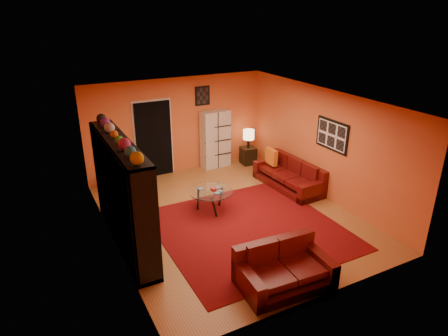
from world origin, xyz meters
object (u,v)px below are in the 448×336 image
sofa (291,176)px  side_table (248,156)px  entertainment_unit (123,194)px  storage_cabinet (215,139)px  loveseat (282,268)px  tv (126,197)px  coffee_table (211,193)px  table_lamp (249,135)px  bowl_chair (121,177)px

sofa → side_table: bearing=91.8°
entertainment_unit → storage_cabinet: size_ratio=1.84×
loveseat → side_table: (2.27, 4.95, -0.03)m
tv → side_table: bearing=-58.8°
entertainment_unit → coffee_table: size_ratio=3.04×
coffee_table → storage_cabinet: storage_cabinet is taller
sofa → side_table: (-0.15, 1.88, -0.04)m
coffee_table → table_lamp: size_ratio=1.85×
bowl_chair → tv: bearing=-100.8°
side_table → bowl_chair: bearing=-179.4°
bowl_chair → table_lamp: size_ratio=1.40×
tv → storage_cabinet: (3.27, 2.81, -0.16)m
tv → loveseat: size_ratio=0.58×
coffee_table → storage_cabinet: bearing=61.6°
entertainment_unit → tv: entertainment_unit is taller
storage_cabinet → table_lamp: size_ratio=3.07×
sofa → storage_cabinet: bearing=114.1°
tv → table_lamp: tv is taller
storage_cabinet → side_table: (0.94, -0.26, -0.57)m
entertainment_unit → sofa: entertainment_unit is taller
bowl_chair → side_table: 3.73m
table_lamp → entertainment_unit: bearing=-149.2°
entertainment_unit → storage_cabinet: (3.32, 2.80, -0.23)m
loveseat → tv: bearing=42.0°
loveseat → table_lamp: (2.27, 4.95, 0.60)m
storage_cabinet → bowl_chair: size_ratio=2.19×
sofa → loveseat: (-2.42, -3.07, -0.00)m
coffee_table → table_lamp: bearing=43.7°
entertainment_unit → sofa: 4.52m
entertainment_unit → storage_cabinet: entertainment_unit is taller
bowl_chair → coffee_table: bearing=-54.6°
side_table → coffee_table: bearing=-136.3°
tv → side_table: 4.97m
storage_cabinet → loveseat: bearing=-108.9°
sofa → bowl_chair: size_ratio=2.73×
bowl_chair → side_table: bearing=0.6°
coffee_table → bowl_chair: bowl_chair is taller
bowl_chair → side_table: size_ratio=1.50×
storage_cabinet → table_lamp: storage_cabinet is taller
storage_cabinet → bowl_chair: 2.85m
entertainment_unit → sofa: size_ratio=1.47×
loveseat → bowl_chair: bearing=19.8°
entertainment_unit → loveseat: 3.22m
tv → bowl_chair: tv is taller
side_table → table_lamp: 0.63m
entertainment_unit → coffee_table: bearing=11.2°
loveseat → side_table: size_ratio=3.15×
tv → side_table: tv is taller
entertainment_unit → table_lamp: 4.96m
tv → coffee_table: tv is taller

